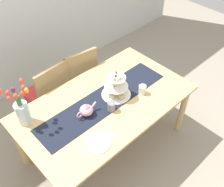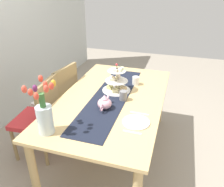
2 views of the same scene
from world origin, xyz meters
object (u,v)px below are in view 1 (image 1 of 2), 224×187
object	(u,v)px
tiered_cake_stand	(117,88)
tulip_vase	(22,110)
dining_table	(105,108)
knife_left	(110,133)
teapot	(86,110)
dinner_plate_left	(98,142)
mug_grey	(111,106)
chair_right	(78,76)
mug_white_text	(142,89)
chair_left	(49,92)
fork_left	(85,152)

from	to	relation	value
tiered_cake_stand	tulip_vase	world-z (taller)	tulip_vase
dining_table	tiered_cake_stand	xyz separation A→B (m)	(0.16, -0.00, 0.18)
knife_left	teapot	bearing A→B (deg)	91.51
dining_table	dinner_plate_left	xyz separation A→B (m)	(-0.37, -0.32, 0.09)
mug_grey	tiered_cake_stand	bearing A→B (deg)	33.34
dining_table	mug_grey	size ratio (longest dim) A/B	18.51
chair_right	tiered_cake_stand	bearing A→B (deg)	-93.71
teapot	mug_white_text	bearing A→B (deg)	-15.15
tulip_vase	mug_white_text	distance (m)	1.18
dining_table	chair_right	distance (m)	0.77
knife_left	chair_left	bearing A→B (deg)	89.59
tulip_vase	chair_left	bearing A→B (deg)	40.70
chair_left	fork_left	distance (m)	1.12
tiered_cake_stand	knife_left	world-z (taller)	tiered_cake_stand
teapot	fork_left	bearing A→B (deg)	-131.01
chair_left	knife_left	size ratio (longest dim) A/B	5.35
teapot	mug_grey	bearing A→B (deg)	-30.35
chair_left	mug_grey	bearing A→B (deg)	-77.28
mug_grey	mug_white_text	world-z (taller)	mug_grey
mug_white_text	chair_right	bearing A→B (deg)	100.27
chair_left	chair_right	world-z (taller)	same
dinner_plate_left	knife_left	distance (m)	0.15
tiered_cake_stand	chair_right	bearing A→B (deg)	86.29
mug_white_text	fork_left	bearing A→B (deg)	-169.76
mug_grey	dining_table	bearing A→B (deg)	77.65
chair_right	tiered_cake_stand	size ratio (longest dim) A/B	2.99
dining_table	teapot	distance (m)	0.28
dinner_plate_left	knife_left	bearing A→B (deg)	0.00
fork_left	mug_white_text	bearing A→B (deg)	10.24
tiered_cake_stand	tulip_vase	bearing A→B (deg)	159.84
chair_left	chair_right	xyz separation A→B (m)	(0.43, 0.00, 0.00)
chair_left	dinner_plate_left	size ratio (longest dim) A/B	3.96
fork_left	knife_left	world-z (taller)	same
knife_left	mug_grey	xyz separation A→B (m)	(0.20, 0.20, 0.05)
tulip_vase	fork_left	world-z (taller)	tulip_vase
dining_table	dinner_plate_left	bearing A→B (deg)	-139.02
teapot	chair_left	bearing A→B (deg)	88.73
chair_right	tiered_cake_stand	world-z (taller)	tiered_cake_stand
tulip_vase	mug_grey	distance (m)	0.82
chair_left	tiered_cake_stand	distance (m)	0.88
dining_table	mug_grey	bearing A→B (deg)	-102.35
dining_table	chair_right	world-z (taller)	chair_right
mug_grey	mug_white_text	xyz separation A→B (m)	(0.39, -0.04, -0.00)
dinner_plate_left	tiered_cake_stand	bearing A→B (deg)	31.30
tiered_cake_stand	knife_left	distance (m)	0.51
dining_table	fork_left	xyz separation A→B (m)	(-0.52, -0.32, 0.09)
dining_table	tiered_cake_stand	size ratio (longest dim) A/B	5.78
chair_left	teapot	bearing A→B (deg)	-91.27
tiered_cake_stand	dinner_plate_left	bearing A→B (deg)	-148.70
tiered_cake_stand	dinner_plate_left	world-z (taller)	tiered_cake_stand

